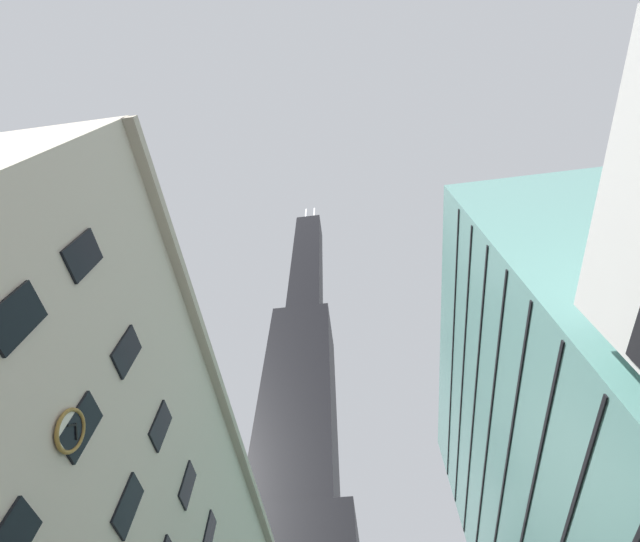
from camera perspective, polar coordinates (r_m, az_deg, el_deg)
name	(u,v)px	position (r m, az deg, el deg)	size (l,w,h in m)	color
dark_skyscraper	(298,451)	(110.93, -3.08, -23.32)	(26.54, 26.54, 229.77)	black
glass_office_midrise	(610,499)	(47.10, 34.81, -24.18)	(17.18, 42.19, 45.86)	slate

